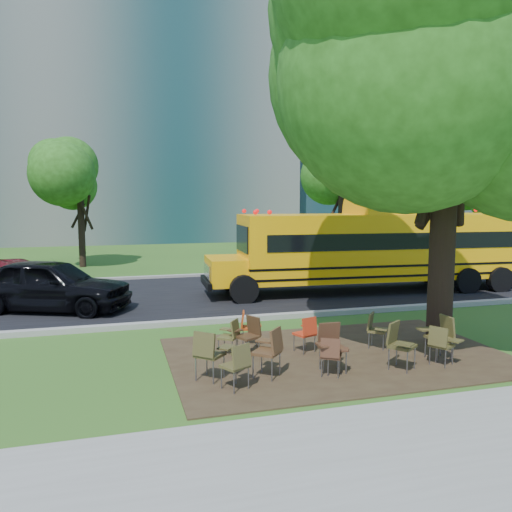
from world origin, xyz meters
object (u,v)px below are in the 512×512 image
object	(u,v)px
chair_6	(440,333)
chair_12	(375,327)
chair_11	(307,331)
black_car	(51,285)
chair_7	(442,342)
chair_0	(238,361)
chair_5	(399,341)
chair_3	(331,343)
chair_2	(270,347)
chair_4	(332,353)
main_tree	(450,65)
chair_8	(231,333)
chair_9	(249,332)
chair_1	(209,351)
chair_10	(248,325)
school_bus	(380,247)

from	to	relation	value
chair_6	chair_12	bearing A→B (deg)	40.71
chair_11	black_car	world-z (taller)	black_car
chair_7	chair_0	bearing A→B (deg)	-116.80
chair_5	black_car	xyz separation A→B (m)	(-7.05, 7.36, 0.21)
chair_3	chair_7	size ratio (longest dim) A/B	1.15
chair_2	chair_4	xyz separation A→B (m)	(1.11, -0.29, -0.11)
main_tree	chair_12	bearing A→B (deg)	174.53
chair_8	chair_9	bearing A→B (deg)	-78.52
chair_5	chair_2	bearing A→B (deg)	-41.46
chair_7	chair_2	bearing A→B (deg)	-123.80
main_tree	chair_3	xyz separation A→B (m)	(-3.10, -0.96, -5.55)
chair_1	chair_5	size ratio (longest dim) A/B	1.01
chair_10	main_tree	bearing A→B (deg)	88.04
chair_0	chair_7	distance (m)	4.15
chair_0	chair_11	distance (m)	2.54
main_tree	chair_12	xyz separation A→B (m)	(-1.52, 0.15, -5.64)
chair_3	chair_7	world-z (taller)	chair_3
main_tree	chair_9	xyz separation A→B (m)	(-4.34, 0.39, -5.60)
chair_3	chair_5	xyz separation A→B (m)	(1.31, -0.26, -0.00)
chair_2	chair_6	xyz separation A→B (m)	(3.67, 0.04, -0.01)
chair_6	chair_11	bearing A→B (deg)	64.64
chair_12	chair_1	bearing A→B (deg)	-34.16
chair_7	black_car	bearing A→B (deg)	-161.13
chair_3	chair_10	distance (m)	2.40
chair_6	chair_9	world-z (taller)	chair_6
chair_4	chair_10	world-z (taller)	chair_10
school_bus	chair_8	world-z (taller)	school_bus
main_tree	chair_6	xyz separation A→B (m)	(-0.63, -0.90, -5.56)
main_tree	chair_9	bearing A→B (deg)	174.81
chair_4	chair_10	xyz separation A→B (m)	(-0.96, 2.42, 0.01)
chair_10	black_car	size ratio (longest dim) A/B	0.17
school_bus	chair_10	size ratio (longest dim) A/B	14.75
chair_7	chair_10	xyz separation A→B (m)	(-3.29, 2.47, -0.03)
chair_12	chair_7	bearing A→B (deg)	66.28
chair_7	chair_8	xyz separation A→B (m)	(-3.83, 1.83, -0.02)
chair_10	chair_11	world-z (taller)	chair_11
chair_4	chair_3	bearing A→B (deg)	101.46
chair_2	chair_12	xyz separation A→B (m)	(2.78, 1.09, -0.10)
chair_2	chair_6	size ratio (longest dim) A/B	1.03
chair_12	chair_5	bearing A→B (deg)	30.60
chair_1	black_car	bearing A→B (deg)	158.76
school_bus	chair_11	bearing A→B (deg)	-126.89
chair_4	chair_11	size ratio (longest dim) A/B	0.95
chair_2	chair_7	world-z (taller)	chair_2
chair_1	chair_4	world-z (taller)	chair_1
school_bus	chair_3	distance (m)	9.12
chair_6	chair_8	size ratio (longest dim) A/B	1.18
chair_2	chair_11	distance (m)	1.72
chair_1	chair_0	bearing A→B (deg)	-11.90
chair_2	chair_9	bearing A→B (deg)	43.31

